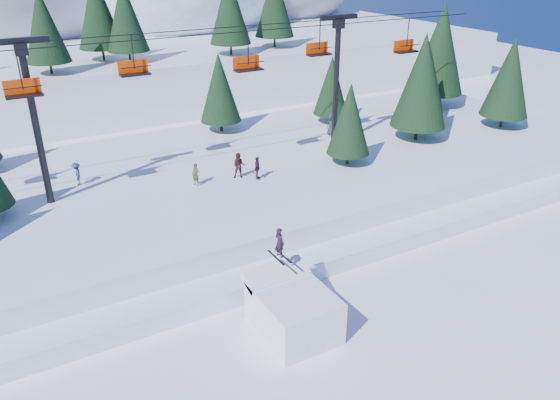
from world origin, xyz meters
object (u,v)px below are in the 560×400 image
banner_near (386,249)px  chairlift (201,77)px  jump_kicker (293,309)px  banner_far (389,233)px

banner_near → chairlift: bearing=116.4°
jump_kicker → banner_near: jump_kicker is taller
chairlift → banner_near: size_ratio=16.08×
jump_kicker → chairlift: 18.12m
banner_far → jump_kicker: bearing=-154.8°
jump_kicker → banner_far: 11.24m
jump_kicker → chairlift: size_ratio=0.11×
chairlift → banner_far: 16.36m
banner_near → banner_far: bearing=44.4°
chairlift → banner_near: (6.38, -12.83, -8.78)m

